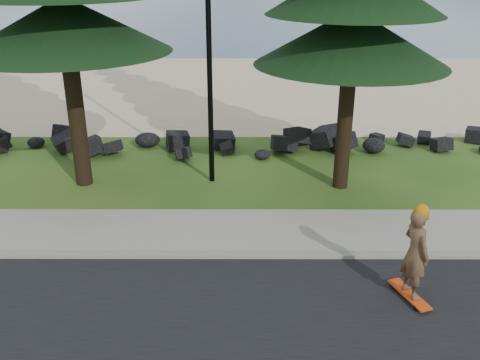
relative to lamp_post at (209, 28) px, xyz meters
The scene contains 8 objects.
ground 5.23m from the lamp_post, 90.00° to the right, with size 160.00×160.00×0.00m, color #204716.
kerb 5.79m from the lamp_post, 90.00° to the right, with size 160.00×0.20×0.10m, color gray.
sidewalk 5.08m from the lamp_post, 90.00° to the right, with size 160.00×2.00×0.08m, color gray.
beach_sand 12.03m from the lamp_post, 90.00° to the left, with size 160.00×15.00×0.01m, color #D5B48E.
ocean 47.98m from the lamp_post, 90.00° to the left, with size 160.00×58.00×0.01m, color #3D5974.
seawall_boulders 4.78m from the lamp_post, 90.00° to the left, with size 60.00×2.40×1.10m, color black, non-canonical shape.
lamp_post is the anchor object (origin of this frame).
skateboarder 7.48m from the lamp_post, 54.99° to the right, with size 0.59×1.05×1.91m.
Camera 1 is at (0.81, -10.51, 5.84)m, focal length 40.00 mm.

